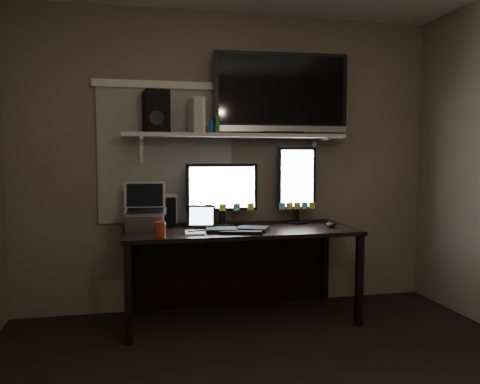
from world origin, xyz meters
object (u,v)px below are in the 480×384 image
object	(u,v)px
monitor_portrait	(297,185)
cup	(160,230)
mouse	(331,225)
speaker	(156,112)
tablet	(201,218)
desk	(237,248)
monitor_landscape	(222,194)
tv	(281,94)
game_console	(196,116)
laptop	(145,207)
keyboard	(237,229)

from	to	relation	value
monitor_portrait	cup	size ratio (longest dim) A/B	6.03
mouse	speaker	world-z (taller)	speaker
tablet	desk	bearing A→B (deg)	33.76
monitor_landscape	monitor_portrait	xyz separation A→B (m)	(0.64, 0.01, 0.07)
monitor_portrait	tv	distance (m)	0.77
tv	monitor_landscape	bearing A→B (deg)	-174.14
cup	monitor_portrait	bearing A→B (deg)	21.76
tablet	game_console	size ratio (longest dim) A/B	0.77
tablet	laptop	distance (m)	0.43
keyboard	game_console	size ratio (longest dim) A/B	1.71
monitor_portrait	mouse	world-z (taller)	monitor_portrait
monitor_landscape	cup	distance (m)	0.72
cup	tv	size ratio (longest dim) A/B	0.10
tv	speaker	bearing A→B (deg)	-177.75
desk	game_console	size ratio (longest dim) A/B	6.45
desk	keyboard	bearing A→B (deg)	-101.65
monitor_landscape	mouse	size ratio (longest dim) A/B	5.03
monitor_portrait	tablet	size ratio (longest dim) A/B	3.05
monitor_portrait	keyboard	world-z (taller)	monitor_portrait
keyboard	mouse	world-z (taller)	mouse
monitor_portrait	cup	world-z (taller)	monitor_portrait
monitor_landscape	speaker	xyz separation A→B (m)	(-0.52, 0.05, 0.66)
tablet	speaker	distance (m)	0.91
tablet	mouse	bearing A→B (deg)	6.69
cup	mouse	bearing A→B (deg)	7.75
tv	game_console	size ratio (longest dim) A/B	4.01
monitor_portrait	speaker	distance (m)	1.30
desk	keyboard	world-z (taller)	keyboard
desk	tv	xyz separation A→B (m)	(0.39, 0.07, 1.26)
desk	tablet	world-z (taller)	tablet
desk	game_console	distance (m)	1.11
monitor_landscape	tv	size ratio (longest dim) A/B	0.53
laptop	cup	bearing A→B (deg)	-68.82
keyboard	game_console	world-z (taller)	game_console
mouse	keyboard	bearing A→B (deg)	-164.00
desk	tablet	xyz separation A→B (m)	(-0.31, -0.12, 0.27)
desk	cup	world-z (taller)	cup
mouse	cup	bearing A→B (deg)	-159.29
desk	monitor_landscape	xyz separation A→B (m)	(-0.11, 0.05, 0.44)
tablet	speaker	world-z (taller)	speaker
monitor_landscape	speaker	size ratio (longest dim) A/B	1.77
cup	game_console	size ratio (longest dim) A/B	0.39
monitor_landscape	laptop	bearing A→B (deg)	-173.11
keyboard	monitor_portrait	bearing A→B (deg)	45.46
game_console	monitor_landscape	bearing A→B (deg)	-12.69
mouse	monitor_portrait	bearing A→B (deg)	137.21
desk	laptop	xyz separation A→B (m)	(-0.73, -0.06, 0.36)
laptop	cup	distance (m)	0.38
monitor_portrait	cup	distance (m)	1.28
desk	speaker	world-z (taller)	speaker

